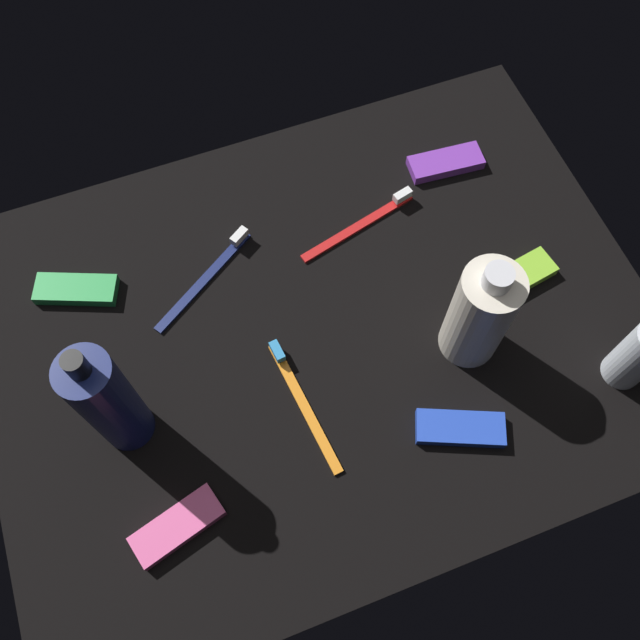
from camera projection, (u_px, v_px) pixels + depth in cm
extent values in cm
cube|color=black|center=(320.00, 332.00, 88.11)|extent=(84.00, 64.00, 1.20)
cylinder|color=navy|center=(108.00, 402.00, 73.70)|extent=(5.89, 5.89, 18.89)
cylinder|color=black|center=(76.00, 365.00, 63.85)|extent=(2.20, 2.20, 2.80)
cylinder|color=silver|center=(480.00, 315.00, 79.77)|extent=(7.19, 7.19, 15.72)
cylinder|color=silver|center=(498.00, 278.00, 71.63)|extent=(3.20, 3.20, 2.20)
cylinder|color=silver|center=(638.00, 355.00, 80.25)|extent=(4.79, 4.79, 10.92)
cube|color=navy|center=(204.00, 280.00, 90.06)|extent=(15.80, 10.73, 0.90)
cube|color=white|center=(239.00, 236.00, 91.63)|extent=(2.78, 2.33, 1.20)
cube|color=orange|center=(304.00, 406.00, 82.87)|extent=(3.14, 18.02, 0.90)
cube|color=#338CCC|center=(277.00, 351.00, 84.72)|extent=(1.37, 2.70, 1.20)
cube|color=red|center=(358.00, 226.00, 93.54)|extent=(17.76, 5.50, 0.90)
cube|color=white|center=(402.00, 195.00, 94.37)|extent=(2.79, 1.69, 1.20)
cube|color=purple|center=(446.00, 163.00, 97.60)|extent=(10.71, 4.89, 1.50)
cube|color=green|center=(76.00, 289.00, 89.14)|extent=(11.14, 7.64, 1.50)
cube|color=blue|center=(460.00, 428.00, 81.41)|extent=(11.13, 7.80, 1.50)
cube|color=#8CD133|center=(517.00, 278.00, 89.87)|extent=(10.92, 5.68, 1.50)
cube|color=#E55999|center=(177.00, 526.00, 76.72)|extent=(11.08, 6.58, 1.50)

